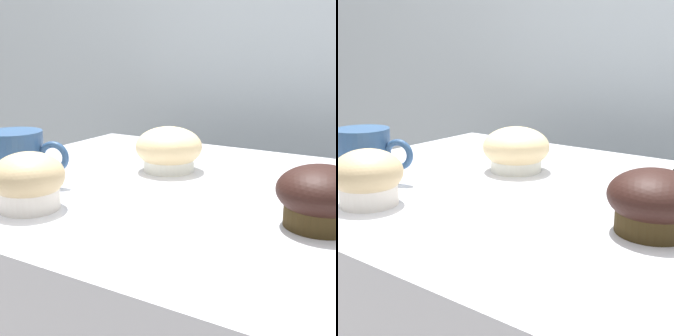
{
  "view_description": "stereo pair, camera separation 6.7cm",
  "coord_description": "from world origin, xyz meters",
  "views": [
    {
      "loc": [
        0.24,
        -0.62,
        1.14
      ],
      "look_at": [
        -0.1,
        -0.06,
        0.97
      ],
      "focal_mm": 50.0,
      "sensor_mm": 36.0,
      "label": 1
    },
    {
      "loc": [
        0.29,
        -0.58,
        1.14
      ],
      "look_at": [
        -0.1,
        -0.06,
        0.97
      ],
      "focal_mm": 50.0,
      "sensor_mm": 36.0,
      "label": 2
    }
  ],
  "objects": [
    {
      "name": "coffee_cup",
      "position": [
        -0.34,
        -0.13,
        0.97
      ],
      "size": [
        0.13,
        0.09,
        0.09
      ],
      "color": "navy",
      "rests_on": "display_counter"
    },
    {
      "name": "muffin_front_center",
      "position": [
        -0.24,
        -0.2,
        0.96
      ],
      "size": [
        0.1,
        0.1,
        0.08
      ],
      "color": "silver",
      "rests_on": "display_counter"
    },
    {
      "name": "muffin_back_left",
      "position": [
        -0.18,
        0.07,
        0.96
      ],
      "size": [
        0.12,
        0.12,
        0.08
      ],
      "color": "white",
      "rests_on": "display_counter"
    },
    {
      "name": "muffin_back_right",
      "position": [
        0.12,
        -0.06,
        0.96
      ],
      "size": [
        0.11,
        0.11,
        0.08
      ],
      "color": "#332611",
      "rests_on": "display_counter"
    }
  ]
}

